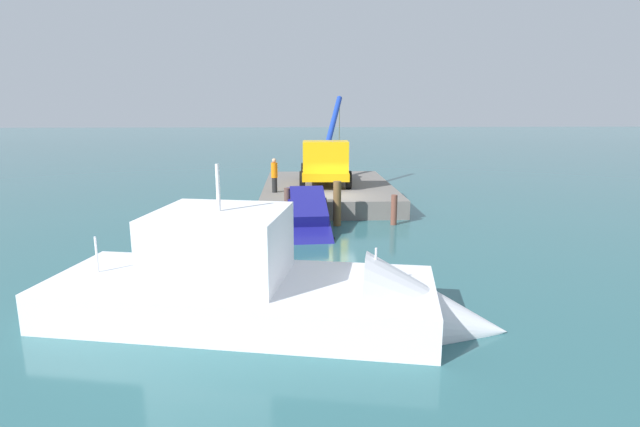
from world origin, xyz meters
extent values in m
plane|color=#2D6066|center=(0.00, 0.00, 0.00)|extent=(200.00, 200.00, 0.00)
cube|color=slate|center=(-4.20, 0.00, 0.46)|extent=(11.25, 7.39, 0.93)
cube|color=orange|center=(-4.39, -0.16, 1.65)|extent=(5.63, 2.73, 0.45)
cube|color=yellow|center=(-2.39, -0.22, 2.72)|extent=(1.63, 2.51, 1.69)
cylinder|color=black|center=(-2.41, 1.06, 1.43)|extent=(1.01, 0.33, 1.00)
cylinder|color=black|center=(-2.49, -1.51, 1.43)|extent=(1.01, 0.33, 1.00)
cylinder|color=black|center=(-6.30, 1.18, 1.43)|extent=(1.01, 0.33, 1.00)
cylinder|color=black|center=(-6.37, -1.39, 1.43)|extent=(1.01, 0.33, 1.00)
cylinder|color=#1938A5|center=(-8.14, 0.52, 4.12)|extent=(4.49, 1.68, 3.95)
cube|color=#1938A5|center=(-6.06, -0.11, 2.13)|extent=(1.00, 1.00, 0.50)
cylinder|color=#4C4C19|center=(-10.22, 1.15, 3.70)|extent=(0.04, 0.04, 4.52)
cylinder|color=black|center=(-1.44, -3.00, 1.32)|extent=(0.28, 0.28, 0.79)
cylinder|color=orange|center=(-1.44, -3.00, 2.11)|extent=(0.34, 0.34, 0.79)
sphere|color=tan|center=(-1.44, -3.00, 2.63)|extent=(0.23, 0.23, 0.23)
cube|color=navy|center=(3.36, -1.29, 0.56)|extent=(4.57, 2.03, 2.18)
cube|color=navy|center=(3.34, -1.29, 1.15)|extent=(2.67, 1.70, 1.41)
cylinder|color=black|center=(4.68, -0.33, -0.28)|extent=(0.84, 0.27, 0.83)
cylinder|color=black|center=(4.80, -2.06, -0.28)|extent=(0.84, 0.27, 0.83)
cylinder|color=black|center=(1.71, -0.52, 0.88)|extent=(0.84, 0.27, 0.83)
cylinder|color=black|center=(1.82, -2.26, 0.88)|extent=(0.84, 0.27, 0.83)
cube|color=white|center=(12.54, -3.26, 0.05)|extent=(5.51, 10.54, 2.02)
cone|color=white|center=(13.47, 1.66, 0.05)|extent=(4.30, 4.14, 3.71)
cube|color=white|center=(12.44, -3.75, 1.96)|extent=(3.52, 3.76, 1.81)
cylinder|color=white|center=(12.44, -3.75, 3.47)|extent=(0.10, 0.10, 1.20)
cylinder|color=silver|center=(13.19, 0.19, 1.56)|extent=(0.06, 0.06, 1.00)
cylinder|color=silver|center=(11.79, -7.20, 1.56)|extent=(0.06, 0.06, 1.00)
cylinder|color=brown|center=(2.25, -2.24, 0.88)|extent=(0.30, 0.30, 1.76)
cylinder|color=brown|center=(2.38, 0.06, 1.04)|extent=(0.37, 0.37, 2.08)
cylinder|color=brown|center=(2.34, 2.73, 0.71)|extent=(0.29, 0.29, 1.41)
camera|label=1|loc=(25.01, -1.72, 5.53)|focal=28.11mm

